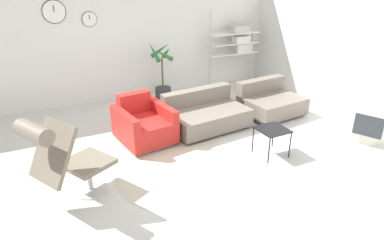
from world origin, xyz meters
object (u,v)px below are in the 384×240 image
Objects in this scene: armchair_red at (144,125)px; couch_second at (270,103)px; side_table at (272,132)px; crt_television at (372,124)px; lounge_chair at (62,153)px; shelf_unit at (239,41)px; potted_plant at (162,79)px; couch_low at (206,115)px.

armchair_red is 2.60m from couch_second.
side_table is 0.66× the size of crt_television.
lounge_chair reaches higher than side_table.
crt_television is 3.67m from shelf_unit.
side_table is at bearing -80.13° from potted_plant.
side_table is at bearing 52.93° from crt_television.
couch_second is at bearing 174.56° from couch_low.
side_table is 0.34× the size of potted_plant.
potted_plant is at bearing 99.87° from side_table.
couch_second is at bearing 172.88° from armchair_red.
shelf_unit reaches higher than couch_second.
potted_plant reaches higher than armchair_red.
potted_plant is at bearing -90.71° from couch_low.
side_table is 3.11m from potted_plant.
lounge_chair is 2.96m from side_table.
crt_television is at bearing -12.47° from side_table.
couch_low is at bearing 26.50° from crt_television.
couch_second is (3.96, 1.19, -0.45)m from lounge_chair.
lounge_chair is 2.84m from couch_low.
couch_second is at bearing -2.26° from crt_television.
shelf_unit is at bearing 64.98° from side_table.
couch_low is (2.54, 1.20, -0.45)m from lounge_chair.
shelf_unit is (1.50, 3.21, 0.68)m from side_table.
armchair_red is at bearing -148.24° from shelf_unit.
lounge_chair is at bearing 177.39° from side_table.
armchair_red is 3.70m from shelf_unit.
couch_second is 1.68m from side_table.
couch_low is 1.74m from potted_plant.
lounge_chair reaches higher than crt_television.
armchair_red is (1.36, 1.17, -0.40)m from lounge_chair.
crt_television is at bearing 107.39° from couch_second.
side_table is at bearing 101.91° from couch_low.
couch_low is at bearing -85.76° from potted_plant.
side_table is 3.60m from shelf_unit.
couch_second reaches higher than side_table.
armchair_red reaches higher than couch_low.
shelf_unit is (-0.23, 3.59, 0.75)m from crt_television.
shelf_unit reaches higher than side_table.
potted_plant is 2.13m from shelf_unit.
couch_second is 2.11m from shelf_unit.
crt_television is at bearing -86.39° from shelf_unit.
potted_plant is at bearing 8.65° from crt_television.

